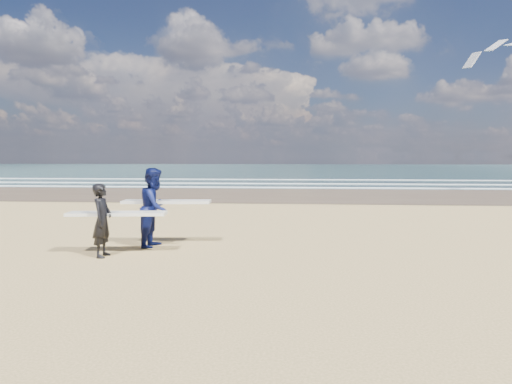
{
  "coord_description": "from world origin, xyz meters",
  "views": [
    {
      "loc": [
        3.78,
        -9.17,
        2.21
      ],
      "look_at": [
        2.49,
        6.0,
        1.03
      ],
      "focal_mm": 32.0,
      "sensor_mm": 36.0,
      "label": 1
    }
  ],
  "objects": [
    {
      "name": "surfer_near",
      "position": [
        -0.41,
        0.51,
        0.83
      ],
      "size": [
        2.25,
        1.04,
        1.63
      ],
      "color": "black",
      "rests_on": "ground"
    },
    {
      "name": "ocean",
      "position": [
        20.0,
        72.0,
        0.01
      ],
      "size": [
        220.0,
        100.0,
        0.02
      ],
      "primitive_type": "cube",
      "color": "#193638",
      "rests_on": "ground"
    },
    {
      "name": "surfer_far",
      "position": [
        0.37,
        1.7,
        0.98
      ],
      "size": [
        2.23,
        1.19,
        1.94
      ],
      "color": "#0B1240",
      "rests_on": "ground"
    },
    {
      "name": "foam_breakers",
      "position": [
        20.0,
        28.1,
        0.05
      ],
      "size": [
        220.0,
        11.7,
        0.05
      ],
      "color": "white",
      "rests_on": "ground"
    }
  ]
}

